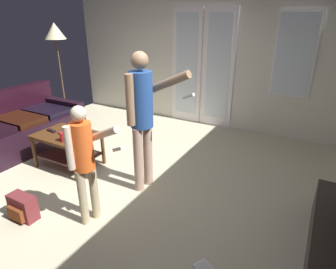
{
  "coord_description": "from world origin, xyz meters",
  "views": [
    {
      "loc": [
        2.14,
        -2.45,
        2.0
      ],
      "look_at": [
        0.8,
        -0.05,
        0.86
      ],
      "focal_mm": 30.5,
      "sensor_mm": 36.0,
      "label": 1
    }
  ],
  "objects_px": {
    "person_child": "(84,156)",
    "dvd_remote_slim": "(73,142)",
    "coffee_table": "(68,143)",
    "person_adult": "(143,111)",
    "backpack": "(23,208)",
    "cup_near_edge": "(63,137)",
    "floor_lamp": "(55,35)",
    "laptop_closed": "(73,133)",
    "leather_couch": "(19,129)",
    "tv_remote_black": "(51,131)"
  },
  "relations": [
    {
      "from": "leather_couch",
      "to": "cup_near_edge",
      "type": "bearing_deg",
      "value": -10.88
    },
    {
      "from": "floor_lamp",
      "to": "cup_near_edge",
      "type": "height_order",
      "value": "floor_lamp"
    },
    {
      "from": "floor_lamp",
      "to": "tv_remote_black",
      "type": "xyz_separation_m",
      "value": [
        1.29,
        -1.41,
        -1.18
      ]
    },
    {
      "from": "leather_couch",
      "to": "cup_near_edge",
      "type": "distance_m",
      "value": 1.41
    },
    {
      "from": "coffee_table",
      "to": "backpack",
      "type": "height_order",
      "value": "coffee_table"
    },
    {
      "from": "floor_lamp",
      "to": "cup_near_edge",
      "type": "bearing_deg",
      "value": -42.42
    },
    {
      "from": "coffee_table",
      "to": "leather_couch",
      "type": "bearing_deg",
      "value": 176.39
    },
    {
      "from": "tv_remote_black",
      "to": "dvd_remote_slim",
      "type": "xyz_separation_m",
      "value": [
        0.58,
        -0.14,
        0.0
      ]
    },
    {
      "from": "floor_lamp",
      "to": "cup_near_edge",
      "type": "relative_size",
      "value": 15.7
    },
    {
      "from": "coffee_table",
      "to": "floor_lamp",
      "type": "xyz_separation_m",
      "value": [
        -1.56,
        1.38,
        1.32
      ]
    },
    {
      "from": "floor_lamp",
      "to": "laptop_closed",
      "type": "xyz_separation_m",
      "value": [
        1.62,
        -1.32,
        -1.18
      ]
    },
    {
      "from": "leather_couch",
      "to": "person_child",
      "type": "height_order",
      "value": "person_child"
    },
    {
      "from": "person_child",
      "to": "backpack",
      "type": "relative_size",
      "value": 4.05
    },
    {
      "from": "coffee_table",
      "to": "laptop_closed",
      "type": "distance_m",
      "value": 0.17
    },
    {
      "from": "person_adult",
      "to": "floor_lamp",
      "type": "relative_size",
      "value": 0.88
    },
    {
      "from": "floor_lamp",
      "to": "dvd_remote_slim",
      "type": "xyz_separation_m",
      "value": [
        1.87,
        -1.55,
        -1.18
      ]
    },
    {
      "from": "person_child",
      "to": "dvd_remote_slim",
      "type": "height_order",
      "value": "person_child"
    },
    {
      "from": "backpack",
      "to": "dvd_remote_slim",
      "type": "distance_m",
      "value": 1.0
    },
    {
      "from": "cup_near_edge",
      "to": "tv_remote_black",
      "type": "relative_size",
      "value": 0.71
    },
    {
      "from": "laptop_closed",
      "to": "person_adult",
      "type": "bearing_deg",
      "value": -1.56
    },
    {
      "from": "person_adult",
      "to": "coffee_table",
      "type": "bearing_deg",
      "value": -177.7
    },
    {
      "from": "leather_couch",
      "to": "dvd_remote_slim",
      "type": "height_order",
      "value": "leather_couch"
    },
    {
      "from": "person_adult",
      "to": "backpack",
      "type": "height_order",
      "value": "person_adult"
    },
    {
      "from": "person_child",
      "to": "cup_near_edge",
      "type": "height_order",
      "value": "person_child"
    },
    {
      "from": "leather_couch",
      "to": "person_child",
      "type": "xyz_separation_m",
      "value": [
        2.34,
        -0.84,
        0.46
      ]
    },
    {
      "from": "dvd_remote_slim",
      "to": "tv_remote_black",
      "type": "bearing_deg",
      "value": 141.1
    },
    {
      "from": "person_adult",
      "to": "backpack",
      "type": "relative_size",
      "value": 5.35
    },
    {
      "from": "leather_couch",
      "to": "cup_near_edge",
      "type": "xyz_separation_m",
      "value": [
        1.36,
        -0.26,
        0.24
      ]
    },
    {
      "from": "laptop_closed",
      "to": "coffee_table",
      "type": "bearing_deg",
      "value": -135.29
    },
    {
      "from": "floor_lamp",
      "to": "backpack",
      "type": "relative_size",
      "value": 6.11
    },
    {
      "from": "leather_couch",
      "to": "backpack",
      "type": "distance_m",
      "value": 2.06
    },
    {
      "from": "floor_lamp",
      "to": "laptop_closed",
      "type": "relative_size",
      "value": 5.68
    },
    {
      "from": "coffee_table",
      "to": "person_adult",
      "type": "distance_m",
      "value": 1.42
    },
    {
      "from": "coffee_table",
      "to": "person_child",
      "type": "xyz_separation_m",
      "value": [
        1.13,
        -0.77,
        0.41
      ]
    },
    {
      "from": "coffee_table",
      "to": "person_adult",
      "type": "bearing_deg",
      "value": 2.3
    },
    {
      "from": "cup_near_edge",
      "to": "backpack",
      "type": "bearing_deg",
      "value": -70.93
    },
    {
      "from": "person_adult",
      "to": "cup_near_edge",
      "type": "bearing_deg",
      "value": -167.9
    },
    {
      "from": "coffee_table",
      "to": "dvd_remote_slim",
      "type": "bearing_deg",
      "value": -29.23
    },
    {
      "from": "tv_remote_black",
      "to": "dvd_remote_slim",
      "type": "distance_m",
      "value": 0.6
    },
    {
      "from": "person_child",
      "to": "dvd_remote_slim",
      "type": "distance_m",
      "value": 1.04
    },
    {
      "from": "floor_lamp",
      "to": "person_child",
      "type": "bearing_deg",
      "value": -38.66
    },
    {
      "from": "cup_near_edge",
      "to": "person_child",
      "type": "bearing_deg",
      "value": -30.95
    },
    {
      "from": "leather_couch",
      "to": "tv_remote_black",
      "type": "distance_m",
      "value": 0.97
    },
    {
      "from": "person_adult",
      "to": "dvd_remote_slim",
      "type": "distance_m",
      "value": 1.1
    },
    {
      "from": "coffee_table",
      "to": "floor_lamp",
      "type": "bearing_deg",
      "value": 138.48
    },
    {
      "from": "backpack",
      "to": "cup_near_edge",
      "type": "xyz_separation_m",
      "value": [
        -0.31,
        0.91,
        0.41
      ]
    },
    {
      "from": "laptop_closed",
      "to": "tv_remote_black",
      "type": "distance_m",
      "value": 0.34
    },
    {
      "from": "tv_remote_black",
      "to": "coffee_table",
      "type": "bearing_deg",
      "value": 15.89
    },
    {
      "from": "laptop_closed",
      "to": "tv_remote_black",
      "type": "xyz_separation_m",
      "value": [
        -0.33,
        -0.09,
        -0.0
      ]
    },
    {
      "from": "person_child",
      "to": "tv_remote_black",
      "type": "xyz_separation_m",
      "value": [
        -1.39,
        0.74,
        -0.26
      ]
    }
  ]
}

